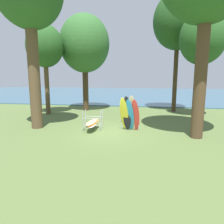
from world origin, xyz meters
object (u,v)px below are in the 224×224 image
Objects in this scene: tree_mid_behind at (203,39)px; tree_far_left_back at (85,44)px; board_storage_rack at (93,123)px; tree_far_right_back at (45,47)px; leaning_board_pile at (130,114)px; tree_deep_back at (178,21)px.

tree_far_left_back is (-10.16, 1.82, 0.14)m from tree_mid_behind.
board_storage_rack is at bearing -143.79° from tree_mid_behind.
tree_far_right_back is 3.46× the size of leaning_board_pile.
tree_far_left_back is at bearing 124.52° from leaning_board_pile.
board_storage_rack is (5.41, -4.84, -5.38)m from tree_far_right_back.
tree_mid_behind reaches higher than leaning_board_pile.
tree_far_left_back is 8.80m from tree_deep_back.
tree_far_left_back is 1.18× the size of tree_far_right_back.
tree_far_right_back reaches higher than leaning_board_pile.
leaning_board_pile is (-5.24, -5.34, -5.18)m from tree_mid_behind.
tree_mid_behind is 10.33m from tree_far_left_back.
tree_mid_behind is at bearing -57.49° from tree_deep_back.
board_storage_rack is at bearing -70.40° from tree_far_left_back.
tree_deep_back is at bearing 122.51° from tree_mid_behind.
tree_deep_back is (11.36, 3.18, 2.38)m from tree_far_right_back.
tree_mid_behind is at bearing 36.21° from board_storage_rack.
tree_far_left_back reaches higher than tree_mid_behind.
tree_deep_back is 12.65m from board_storage_rack.
tree_mid_behind is 10.98m from board_storage_rack.
tree_mid_behind is 12.97m from tree_far_right_back.
board_storage_rack is (-2.31, -0.19, -0.57)m from leaning_board_pile.
tree_deep_back is 5.09× the size of board_storage_rack.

